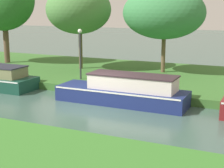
% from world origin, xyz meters
% --- Properties ---
extents(ground_plane, '(120.00, 120.00, 0.00)m').
position_xyz_m(ground_plane, '(0.00, 0.00, 0.00)').
color(ground_plane, '#3D5950').
extents(riverbank_far, '(72.00, 10.00, 0.40)m').
position_xyz_m(riverbank_far, '(0.00, 7.00, 0.20)').
color(riverbank_far, '#38692B').
rests_on(riverbank_far, ground_plane).
extents(navy_cruiser, '(6.37, 1.82, 1.46)m').
position_xyz_m(navy_cruiser, '(1.18, 1.20, 0.61)').
color(navy_cruiser, navy).
rests_on(navy_cruiser, ground_plane).
extents(willow_tree_left, '(5.55, 3.40, 6.98)m').
position_xyz_m(willow_tree_left, '(-10.95, 6.69, 5.08)').
color(willow_tree_left, brown).
rests_on(willow_tree_left, riverbank_far).
extents(willow_tree_centre, '(4.22, 4.66, 5.60)m').
position_xyz_m(willow_tree_centre, '(-4.53, 6.89, 4.38)').
color(willow_tree_centre, brown).
rests_on(willow_tree_centre, riverbank_far).
extents(willow_tree_right, '(5.22, 4.24, 5.43)m').
position_xyz_m(willow_tree_right, '(1.03, 7.76, 4.19)').
color(willow_tree_right, brown).
rests_on(willow_tree_right, riverbank_far).
extents(lamp_post, '(0.24, 0.24, 2.92)m').
position_xyz_m(lamp_post, '(-2.69, 3.76, 2.24)').
color(lamp_post, '#333338').
rests_on(lamp_post, riverbank_far).
extents(mooring_post_near, '(0.13, 0.13, 0.83)m').
position_xyz_m(mooring_post_near, '(-7.54, 2.47, 0.82)').
color(mooring_post_near, brown).
rests_on(mooring_post_near, riverbank_far).
extents(mooring_post_far, '(0.12, 0.12, 0.78)m').
position_xyz_m(mooring_post_far, '(0.67, 2.47, 0.79)').
color(mooring_post_far, '#4B3F2E').
rests_on(mooring_post_far, riverbank_far).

